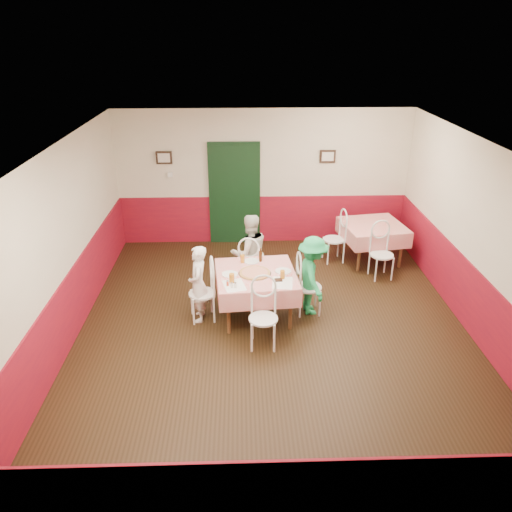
{
  "coord_description": "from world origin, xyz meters",
  "views": [
    {
      "loc": [
        -0.48,
        -6.5,
        4.27
      ],
      "look_at": [
        -0.25,
        0.43,
        1.05
      ],
      "focal_mm": 35.0,
      "sensor_mm": 36.0,
      "label": 1
    }
  ],
  "objects_px": {
    "chair_right": "(309,287)",
    "glass_a": "(232,278)",
    "wallet": "(278,280)",
    "diner_far": "(250,253)",
    "pizza": "(255,273)",
    "chair_near": "(263,319)",
    "glass_c": "(242,259)",
    "beer_bottle": "(261,255)",
    "chair_second_a": "(334,240)",
    "second_table": "(372,243)",
    "chair_far": "(250,267)",
    "diner_right": "(312,276)",
    "main_table": "(256,294)",
    "glass_b": "(282,275)",
    "chair_second_b": "(382,255)",
    "chair_left": "(202,294)",
    "diner_left": "(198,284)"
  },
  "relations": [
    {
      "from": "chair_right",
      "to": "glass_a",
      "type": "height_order",
      "value": "glass_a"
    },
    {
      "from": "wallet",
      "to": "diner_far",
      "type": "distance_m",
      "value": 1.24
    },
    {
      "from": "pizza",
      "to": "diner_far",
      "type": "relative_size",
      "value": 0.34
    },
    {
      "from": "chair_near",
      "to": "glass_c",
      "type": "height_order",
      "value": "chair_near"
    },
    {
      "from": "chair_right",
      "to": "glass_a",
      "type": "relative_size",
      "value": 6.23
    },
    {
      "from": "glass_a",
      "to": "beer_bottle",
      "type": "relative_size",
      "value": 0.7
    },
    {
      "from": "wallet",
      "to": "chair_second_a",
      "type": "bearing_deg",
      "value": 55.81
    },
    {
      "from": "pizza",
      "to": "second_table",
      "type": "bearing_deg",
      "value": 40.66
    },
    {
      "from": "chair_far",
      "to": "chair_second_a",
      "type": "distance_m",
      "value": 2.03
    },
    {
      "from": "diner_right",
      "to": "main_table",
      "type": "bearing_deg",
      "value": 87.89
    },
    {
      "from": "main_table",
      "to": "chair_near",
      "type": "xyz_separation_m",
      "value": [
        0.08,
        -0.85,
        0.08
      ]
    },
    {
      "from": "diner_far",
      "to": "glass_a",
      "type": "bearing_deg",
      "value": 57.28
    },
    {
      "from": "second_table",
      "to": "glass_b",
      "type": "distance_m",
      "value": 2.98
    },
    {
      "from": "second_table",
      "to": "diner_far",
      "type": "height_order",
      "value": "diner_far"
    },
    {
      "from": "chair_second_b",
      "to": "diner_far",
      "type": "bearing_deg",
      "value": 179.41
    },
    {
      "from": "chair_far",
      "to": "wallet",
      "type": "height_order",
      "value": "chair_far"
    },
    {
      "from": "chair_second_a",
      "to": "chair_second_b",
      "type": "distance_m",
      "value": 1.06
    },
    {
      "from": "chair_near",
      "to": "chair_second_a",
      "type": "relative_size",
      "value": 1.0
    },
    {
      "from": "chair_left",
      "to": "chair_near",
      "type": "relative_size",
      "value": 1.0
    },
    {
      "from": "main_table",
      "to": "pizza",
      "type": "relative_size",
      "value": 2.54
    },
    {
      "from": "chair_far",
      "to": "chair_second_a",
      "type": "xyz_separation_m",
      "value": [
        1.67,
        1.16,
        0.0
      ]
    },
    {
      "from": "chair_second_a",
      "to": "chair_near",
      "type": "bearing_deg",
      "value": -37.02
    },
    {
      "from": "chair_second_b",
      "to": "diner_left",
      "type": "distance_m",
      "value": 3.51
    },
    {
      "from": "chair_left",
      "to": "chair_right",
      "type": "xyz_separation_m",
      "value": [
        1.69,
        0.15,
        0.0
      ]
    },
    {
      "from": "chair_left",
      "to": "pizza",
      "type": "bearing_deg",
      "value": 84.14
    },
    {
      "from": "chair_second_b",
      "to": "diner_far",
      "type": "relative_size",
      "value": 0.65
    },
    {
      "from": "main_table",
      "to": "beer_bottle",
      "type": "xyz_separation_m",
      "value": [
        0.09,
        0.43,
        0.49
      ]
    },
    {
      "from": "second_table",
      "to": "beer_bottle",
      "type": "height_order",
      "value": "beer_bottle"
    },
    {
      "from": "chair_right",
      "to": "chair_second_b",
      "type": "height_order",
      "value": "same"
    },
    {
      "from": "glass_b",
      "to": "chair_second_a",
      "type": "bearing_deg",
      "value": 61.51
    },
    {
      "from": "wallet",
      "to": "diner_right",
      "type": "xyz_separation_m",
      "value": [
        0.57,
        0.35,
        -0.12
      ]
    },
    {
      "from": "main_table",
      "to": "beer_bottle",
      "type": "bearing_deg",
      "value": 78.33
    },
    {
      "from": "glass_a",
      "to": "diner_right",
      "type": "relative_size",
      "value": 0.11
    },
    {
      "from": "main_table",
      "to": "chair_left",
      "type": "height_order",
      "value": "chair_left"
    },
    {
      "from": "beer_bottle",
      "to": "glass_b",
      "type": "bearing_deg",
      "value": -63.81
    },
    {
      "from": "chair_second_b",
      "to": "pizza",
      "type": "bearing_deg",
      "value": -160.58
    },
    {
      "from": "wallet",
      "to": "diner_left",
      "type": "distance_m",
      "value": 1.25
    },
    {
      "from": "second_table",
      "to": "diner_right",
      "type": "bearing_deg",
      "value": -126.94
    },
    {
      "from": "second_table",
      "to": "chair_near",
      "type": "relative_size",
      "value": 1.24
    },
    {
      "from": "main_table",
      "to": "chair_second_b",
      "type": "distance_m",
      "value": 2.66
    },
    {
      "from": "glass_c",
      "to": "chair_far",
      "type": "bearing_deg",
      "value": 74.01
    },
    {
      "from": "chair_far",
      "to": "diner_left",
      "type": "bearing_deg",
      "value": 56.33
    },
    {
      "from": "beer_bottle",
      "to": "second_table",
      "type": "bearing_deg",
      "value": 35.01
    },
    {
      "from": "wallet",
      "to": "diner_right",
      "type": "bearing_deg",
      "value": 26.64
    },
    {
      "from": "chair_far",
      "to": "diner_far",
      "type": "height_order",
      "value": "diner_far"
    },
    {
      "from": "chair_second_b",
      "to": "beer_bottle",
      "type": "height_order",
      "value": "beer_bottle"
    },
    {
      "from": "chair_second_a",
      "to": "glass_b",
      "type": "xyz_separation_m",
      "value": [
        -1.2,
        -2.21,
        0.38
      ]
    },
    {
      "from": "glass_a",
      "to": "glass_b",
      "type": "height_order",
      "value": "glass_a"
    },
    {
      "from": "chair_far",
      "to": "chair_second_b",
      "type": "xyz_separation_m",
      "value": [
        2.42,
        0.41,
        0.0
      ]
    },
    {
      "from": "beer_bottle",
      "to": "wallet",
      "type": "height_order",
      "value": "beer_bottle"
    }
  ]
}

